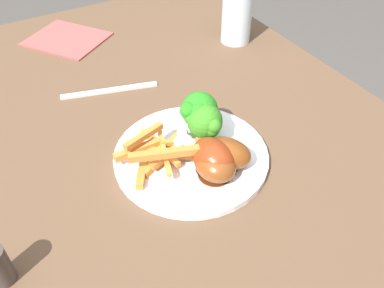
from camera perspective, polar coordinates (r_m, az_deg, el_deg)
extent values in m
cube|color=brown|center=(0.72, -2.84, 0.38)|extent=(1.17, 0.80, 0.03)
cylinder|color=#443122|center=(1.44, -0.18, 5.92)|extent=(0.06, 0.06, 0.72)
cylinder|color=white|center=(0.66, 0.00, -1.66)|extent=(0.25, 0.25, 0.01)
cylinder|color=#74B460|center=(0.69, 1.03, 2.58)|extent=(0.02, 0.02, 0.02)
sphere|color=#26831C|center=(0.67, 1.06, 4.79)|extent=(0.06, 0.06, 0.06)
sphere|color=#26831C|center=(0.67, -0.64, 4.80)|extent=(0.02, 0.02, 0.02)
sphere|color=#26831C|center=(0.65, -0.53, 4.71)|extent=(0.03, 0.03, 0.03)
sphere|color=#26831C|center=(0.65, 0.97, 4.49)|extent=(0.03, 0.03, 0.03)
cylinder|color=#92BD4D|center=(0.68, 1.75, 1.16)|extent=(0.02, 0.02, 0.02)
sphere|color=#35811F|center=(0.66, 1.80, 3.22)|extent=(0.06, 0.06, 0.06)
sphere|color=#35811F|center=(0.65, 2.73, 2.15)|extent=(0.03, 0.03, 0.03)
sphere|color=#35811F|center=(0.64, 1.95, 2.75)|extent=(0.02, 0.02, 0.02)
sphere|color=#35811F|center=(0.66, 0.60, 4.66)|extent=(0.02, 0.02, 0.02)
sphere|color=#35811F|center=(0.67, 1.90, 5.07)|extent=(0.03, 0.03, 0.03)
sphere|color=#35811F|center=(0.64, 3.05, 2.57)|extent=(0.03, 0.03, 0.03)
sphere|color=#35811F|center=(0.66, 0.06, 3.83)|extent=(0.03, 0.03, 0.03)
cube|color=orange|center=(0.65, -4.24, -1.45)|extent=(0.06, 0.09, 0.01)
cube|color=orange|center=(0.64, -4.03, -1.14)|extent=(0.07, 0.08, 0.01)
cube|color=#CC762F|center=(0.60, -3.92, -1.36)|extent=(0.05, 0.10, 0.01)
cube|color=orange|center=(0.63, -6.98, -3.63)|extent=(0.07, 0.05, 0.01)
cube|color=orange|center=(0.64, -7.67, -0.80)|extent=(0.01, 0.08, 0.01)
cube|color=orange|center=(0.64, -3.43, -1.51)|extent=(0.03, 0.07, 0.01)
cube|color=orange|center=(0.65, -1.26, 0.26)|extent=(0.04, 0.07, 0.01)
cube|color=orange|center=(0.64, -6.79, 1.13)|extent=(0.03, 0.07, 0.01)
cube|color=orange|center=(0.66, -4.56, -0.42)|extent=(0.10, 0.02, 0.01)
cube|color=orange|center=(0.63, -3.87, -1.22)|extent=(0.10, 0.04, 0.01)
cylinder|color=#51230E|center=(0.63, 3.20, -4.25)|extent=(0.05, 0.05, 0.00)
ellipsoid|color=brown|center=(0.61, 3.27, -2.92)|extent=(0.08, 0.07, 0.04)
cylinder|color=beige|center=(0.64, 0.19, -0.31)|extent=(0.03, 0.02, 0.01)
sphere|color=silver|center=(0.65, -0.67, 0.46)|extent=(0.02, 0.02, 0.02)
cylinder|color=#5E1C0B|center=(0.63, 2.87, -3.43)|extent=(0.05, 0.05, 0.00)
ellipsoid|color=maroon|center=(0.62, 2.95, -1.80)|extent=(0.08, 0.07, 0.05)
cylinder|color=beige|center=(0.65, -0.33, 0.87)|extent=(0.03, 0.02, 0.01)
sphere|color=silver|center=(0.66, -1.19, 1.63)|extent=(0.02, 0.02, 0.02)
cylinder|color=#51210C|center=(0.64, 4.65, -2.73)|extent=(0.05, 0.05, 0.00)
ellipsoid|color=brown|center=(0.63, 4.76, -1.29)|extent=(0.10, 0.09, 0.05)
cylinder|color=beige|center=(0.64, -0.41, -0.12)|extent=(0.03, 0.03, 0.01)
sphere|color=silver|center=(0.65, -1.82, 0.25)|extent=(0.02, 0.02, 0.02)
cube|color=silver|center=(0.83, -11.46, 7.36)|extent=(0.06, 0.19, 0.00)
cylinder|color=silver|center=(0.97, 6.31, 17.67)|extent=(0.07, 0.07, 0.13)
cube|color=#B74C47|center=(1.04, -17.10, 13.87)|extent=(0.22, 0.21, 0.00)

